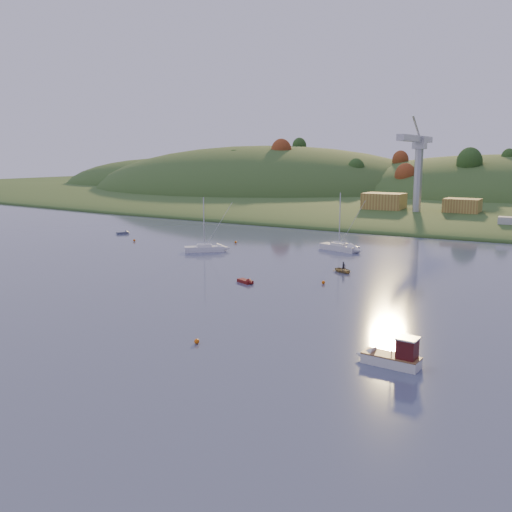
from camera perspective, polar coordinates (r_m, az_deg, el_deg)
The scene contains 23 objects.
ground at distance 56.93m, azimuth -20.11°, elevation -8.82°, with size 500.00×500.00×0.00m, color #3E4366.
far_shore at distance 267.68m, azimuth 21.39°, elevation 5.59°, with size 620.00×220.00×1.50m, color #314C1E.
shore_slope at distance 203.95m, azimuth 18.42°, elevation 4.57°, with size 640.00×150.00×7.00m, color #314C1E.
hill_left_far at distance 321.07m, azimuth -8.73°, elevation 6.80°, with size 120.00×100.00×32.00m, color #314C1E.
hill_left at distance 269.14m, azimuth 0.94°, elevation 6.30°, with size 170.00×140.00×44.00m, color #314C1E.
hill_center at distance 246.49m, azimuth 22.93°, elevation 5.16°, with size 140.00×120.00×36.00m, color #314C1E.
hillside_trees at distance 223.48m, azimuth 19.51°, elevation 4.94°, with size 280.00×50.00×32.00m, color #204318, non-canonical shape.
wharf at distance 160.98m, azimuth 16.93°, elevation 3.73°, with size 42.00×16.00×2.40m, color slate.
shed_west at distance 165.10m, azimuth 12.67°, elevation 5.32°, with size 11.00×8.00×4.80m, color olive.
shed_east at distance 160.97m, azimuth 19.93°, elevation 4.71°, with size 9.00×7.00×4.00m, color olive.
dock_crane at distance 157.35m, azimuth 15.84°, elevation 9.48°, with size 3.20×28.00×20.30m.
fishing_boat at distance 51.01m, azimuth 12.97°, elevation -9.69°, with size 5.87×2.21×3.67m.
sailboat_near at distance 106.68m, azimuth -5.19°, elevation 0.79°, with size 7.04×6.32×10.14m.
sailboat_far at distance 108.73m, azimuth 8.31°, elevation 0.92°, with size 8.18×4.44×10.88m.
canoe at distance 88.59m, azimuth 8.73°, elevation -1.41°, with size 2.41×3.38×0.70m, color #958252.
paddler at distance 88.52m, azimuth 8.74°, elevation -1.19°, with size 0.51×0.34×1.41m, color black.
red_tender at distance 80.13m, azimuth -0.85°, elevation -2.61°, with size 3.27×2.23×1.06m.
grey_dinghy at distance 133.92m, azimuth -12.98°, elevation 2.28°, with size 2.53×3.20×1.14m.
work_vessel at distance 143.46m, azimuth 24.27°, elevation 2.60°, with size 14.97×6.04×3.78m.
buoy_0 at distance 55.41m, azimuth -5.95°, elevation -8.48°, with size 0.50×0.50×0.50m, color orange.
buoy_1 at distance 80.30m, azimuth 6.76°, elevation -2.63°, with size 0.50×0.50×0.50m, color orange.
buoy_2 at distance 121.52m, azimuth -12.08°, elevation 1.55°, with size 0.50×0.50×0.50m, color orange.
buoy_3 at distance 116.50m, azimuth -2.05°, elevation 1.40°, with size 0.50×0.50×0.50m, color orange.
Camera 1 is at (42.25, -33.72, 17.86)m, focal length 40.00 mm.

